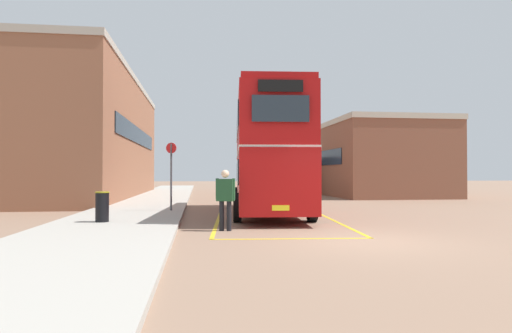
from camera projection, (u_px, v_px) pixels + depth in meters
The scene contains 10 objects.
ground_plane at pixel (268, 203), 25.07m from camera, with size 135.60×135.60×0.00m, color #846651.
sidewalk_left at pixel (155, 200), 26.62m from camera, with size 4.00×57.60×0.14m, color #A39E93.
brick_building_left at pixel (91, 138), 30.51m from camera, with size 6.47×23.00×8.12m.
depot_building_right at pixel (360, 160), 36.36m from camera, with size 7.66×17.55×5.46m.
double_decker_bus at pixel (268, 153), 18.20m from camera, with size 3.39×10.11×4.75m.
single_deck_bus at pixel (281, 174), 38.61m from camera, with size 2.94×8.26×3.02m.
pedestrian_boarding at pixel (225, 195), 12.83m from camera, with size 0.55×0.39×1.76m.
litter_bin at pixel (102, 207), 13.90m from camera, with size 0.43×0.43×0.95m.
bus_stop_sign at pixel (171, 170), 18.27m from camera, with size 0.43×0.15×2.78m.
bay_marking_yellow at pixel (274, 218), 16.29m from camera, with size 5.13×12.27×0.01m.
Camera 1 is at (-3.90, -10.40, 1.66)m, focal length 31.17 mm.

